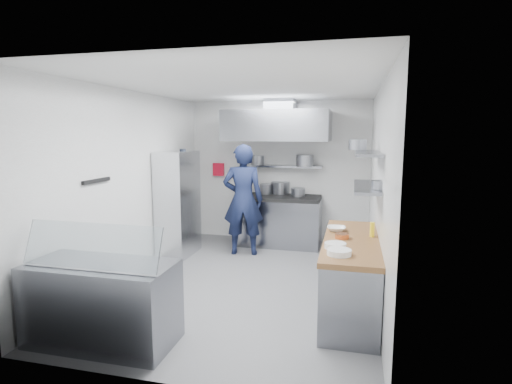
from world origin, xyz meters
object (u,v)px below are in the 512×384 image
(gas_range, at_px, (279,222))
(display_case, at_px, (102,303))
(wire_rack, at_px, (178,204))
(chef, at_px, (243,200))

(gas_range, bearing_deg, display_case, -105.02)
(gas_range, bearing_deg, wire_rack, -146.71)
(display_case, bearing_deg, gas_range, 74.98)
(chef, relative_size, display_case, 1.32)
(wire_rack, bearing_deg, display_case, -80.08)
(gas_range, height_order, display_case, gas_range)
(chef, xyz_separation_m, wire_rack, (-1.11, -0.31, -0.06))
(gas_range, distance_m, display_case, 4.25)
(display_case, bearing_deg, wire_rack, 99.92)
(gas_range, height_order, wire_rack, wire_rack)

